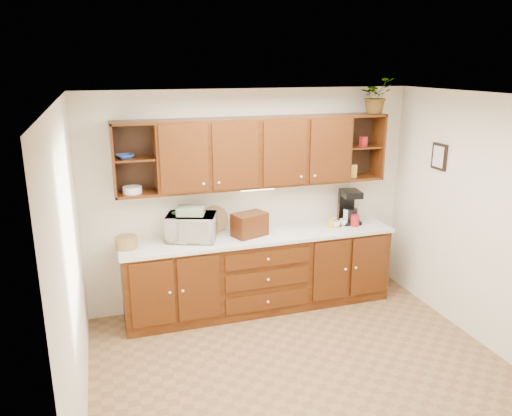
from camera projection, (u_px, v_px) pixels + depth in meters
floor at (306, 373)px, 4.80m from camera, size 4.00×4.00×0.00m
ceiling at (315, 98)px, 4.08m from camera, size 4.00×4.00×0.00m
back_wall at (252, 198)px, 6.04m from camera, size 4.00×0.00×4.00m
left_wall at (72, 274)px, 3.86m from camera, size 0.00×3.50×3.50m
right_wall at (493, 226)px, 5.02m from camera, size 0.00×3.50×3.50m
base_cabinets at (259, 273)px, 6.00m from camera, size 3.20×0.60×0.90m
countertop at (260, 236)px, 5.86m from camera, size 3.24×0.64×0.04m
upper_cabinets at (257, 152)px, 5.73m from camera, size 3.20×0.33×0.80m
undercabinet_light at (257, 189)px, 5.80m from camera, size 0.40×0.05×0.02m
framed_picture at (439, 157)px, 5.69m from camera, size 0.03×0.24×0.30m
wicker_basket at (126, 242)px, 5.41m from camera, size 0.28×0.28×0.13m
microwave at (191, 227)px, 5.63m from camera, size 0.64×0.53×0.30m
towel_stack at (191, 211)px, 5.58m from camera, size 0.35×0.30×0.09m
wine_bottle at (175, 226)px, 5.67m from camera, size 0.08×0.08×0.32m
woven_tray at (215, 231)px, 5.94m from camera, size 0.33×0.11×0.32m
bread_box at (250, 224)px, 5.78m from camera, size 0.45×0.36×0.27m
mug_tree at (338, 222)px, 6.17m from camera, size 0.24×0.25×0.28m
canister_red at (355, 221)px, 6.14m from camera, size 0.11×0.11×0.14m
canister_white at (346, 217)px, 6.22m from camera, size 0.09×0.09×0.19m
canister_yellow at (331, 223)px, 6.10m from camera, size 0.10×0.10×0.11m
coffee_maker at (349, 207)px, 6.27m from camera, size 0.26×0.32×0.41m
bowl_stack at (125, 156)px, 5.28m from camera, size 0.23×0.23×0.05m
plate_stack at (132, 190)px, 5.40m from camera, size 0.27×0.27×0.07m
pantry_box_yellow at (353, 171)px, 6.14m from camera, size 0.10×0.08×0.16m
pantry_box_red at (363, 141)px, 6.07m from camera, size 0.09×0.08×0.12m
potted_plant at (376, 96)px, 5.96m from camera, size 0.45×0.42×0.42m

